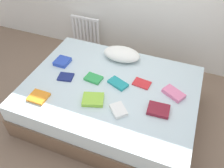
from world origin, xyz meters
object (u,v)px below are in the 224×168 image
object	(u,v)px
textbook_red	(142,83)
textbook_navy	(66,77)
textbook_lime	(93,99)
textbook_blue	(62,62)
textbook_orange	(38,97)
textbook_maroon	(158,110)
pillow	(122,54)
bed	(111,100)
textbook_pink	(174,93)
textbook_green	(93,78)
textbook_white	(119,110)
textbook_teal	(118,83)
radiator	(86,31)

from	to	relation	value
textbook_red	textbook_navy	distance (m)	0.90
textbook_lime	textbook_blue	xyz separation A→B (m)	(-0.64, 0.45, 0.00)
textbook_lime	textbook_orange	bearing A→B (deg)	179.02
textbook_maroon	textbook_orange	distance (m)	1.29
textbook_blue	pillow	bearing A→B (deg)	29.96
textbook_lime	textbook_orange	size ratio (longest dim) A/B	1.12
bed	textbook_pink	xyz separation A→B (m)	(0.70, 0.12, 0.28)
textbook_green	textbook_maroon	bearing A→B (deg)	-7.24
bed	textbook_red	size ratio (longest dim) A/B	10.31
bed	textbook_navy	size ratio (longest dim) A/B	11.53
textbook_navy	textbook_orange	distance (m)	0.41
textbook_maroon	textbook_white	size ratio (longest dim) A/B	1.19
textbook_green	textbook_orange	size ratio (longest dim) A/B	0.98
textbook_pink	textbook_green	bearing A→B (deg)	-145.23
textbook_green	textbook_white	bearing A→B (deg)	-32.05
pillow	textbook_red	distance (m)	0.54
textbook_lime	textbook_orange	world-z (taller)	textbook_lime
textbook_navy	textbook_blue	size ratio (longest dim) A/B	0.93
bed	textbook_green	xyz separation A→B (m)	(-0.23, 0.03, 0.27)
pillow	textbook_teal	bearing A→B (deg)	-75.37
pillow	textbook_blue	size ratio (longest dim) A/B	2.58
pillow	textbook_blue	distance (m)	0.77
textbook_navy	textbook_green	world-z (taller)	textbook_green
bed	textbook_white	world-z (taller)	textbook_white
textbook_red	textbook_orange	xyz separation A→B (m)	(-0.98, -0.62, 0.00)
textbook_maroon	textbook_blue	xyz separation A→B (m)	(-1.32, 0.34, 0.01)
radiator	textbook_white	xyz separation A→B (m)	(1.14, -1.53, 0.16)
textbook_navy	textbook_white	size ratio (longest dim) A/B	0.94
radiator	textbook_red	distance (m)	1.63
radiator	textbook_red	world-z (taller)	radiator
pillow	textbook_maroon	bearing A→B (deg)	-47.30
radiator	textbook_red	size ratio (longest dim) A/B	2.54
bed	pillow	xyz separation A→B (m)	(-0.05, 0.53, 0.32)
textbook_red	textbook_blue	size ratio (longest dim) A/B	1.04
textbook_pink	textbook_white	xyz separation A→B (m)	(-0.48, -0.44, -0.00)
textbook_lime	textbook_orange	xyz separation A→B (m)	(-0.57, -0.18, -0.01)
textbook_teal	textbook_pink	xyz separation A→B (m)	(0.63, 0.07, 0.01)
textbook_blue	textbook_navy	bearing A→B (deg)	-50.73
textbook_maroon	textbook_orange	size ratio (longest dim) A/B	1.11
textbook_green	textbook_navy	bearing A→B (deg)	-157.68
textbook_maroon	textbook_blue	distance (m)	1.36
textbook_maroon	textbook_pink	bearing A→B (deg)	66.77
textbook_lime	textbook_blue	bearing A→B (deg)	126.71
textbook_maroon	pillow	bearing A→B (deg)	129.16
textbook_pink	bed	bearing A→B (deg)	-141.33
textbook_blue	textbook_teal	bearing A→B (deg)	-6.73
radiator	pillow	bearing A→B (deg)	-37.70
textbook_teal	textbook_lime	distance (m)	0.37
textbook_lime	radiator	bearing A→B (deg)	101.16
pillow	textbook_navy	world-z (taller)	pillow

